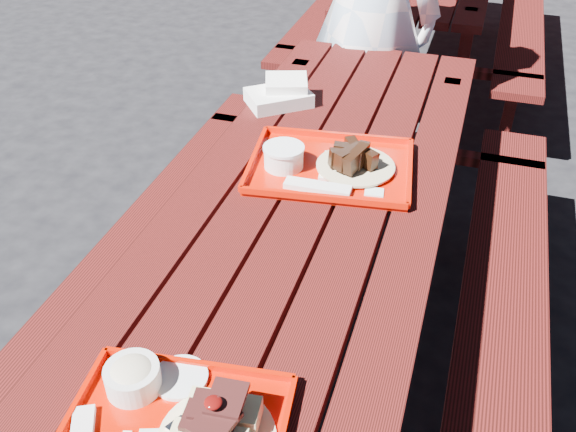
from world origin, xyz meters
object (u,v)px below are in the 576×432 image
(far_tray, at_px, (328,165))
(person, at_px, (369,2))
(picnic_table_near, at_px, (304,260))
(near_tray, at_px, (176,415))

(far_tray, relative_size, person, 0.29)
(picnic_table_near, xyz_separation_m, near_tray, (-0.02, -0.75, 0.22))
(near_tray, bearing_deg, person, 92.34)
(far_tray, distance_m, person, 1.16)
(picnic_table_near, xyz_separation_m, far_tray, (0.01, 0.19, 0.21))
(person, bearing_deg, far_tray, 117.98)
(far_tray, bearing_deg, picnic_table_near, -94.11)
(picnic_table_near, bearing_deg, person, 94.63)
(far_tray, height_order, person, person)
(far_tray, xyz_separation_m, person, (-0.12, 1.14, 0.12))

